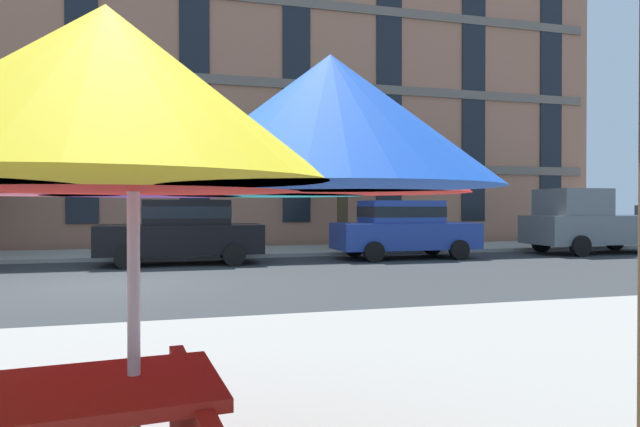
{
  "coord_description": "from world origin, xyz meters",
  "views": [
    {
      "loc": [
        1.19,
        -11.71,
        1.57
      ],
      "look_at": [
        5.23,
        3.2,
        1.4
      ],
      "focal_mm": 30.34,
      "sensor_mm": 36.0,
      "label": 1
    }
  ],
  "objects_px": {
    "sedan_blue": "(404,228)",
    "patio_umbrella": "(133,137)",
    "street_tree_middle": "(345,152)",
    "sedan_black": "(183,230)",
    "pickup_gray": "(593,223)"
  },
  "relations": [
    {
      "from": "sedan_blue",
      "to": "patio_umbrella",
      "type": "distance_m",
      "value": 14.55
    },
    {
      "from": "sedan_blue",
      "to": "patio_umbrella",
      "type": "xyz_separation_m",
      "value": [
        -7.04,
        -12.7,
        0.95
      ]
    },
    {
      "from": "pickup_gray",
      "to": "street_tree_middle",
      "type": "height_order",
      "value": "street_tree_middle"
    },
    {
      "from": "sedan_black",
      "to": "pickup_gray",
      "type": "bearing_deg",
      "value": 0.0
    },
    {
      "from": "sedan_blue",
      "to": "pickup_gray",
      "type": "height_order",
      "value": "pickup_gray"
    },
    {
      "from": "sedan_blue",
      "to": "patio_umbrella",
      "type": "relative_size",
      "value": 1.29
    },
    {
      "from": "sedan_black",
      "to": "street_tree_middle",
      "type": "bearing_deg",
      "value": 27.36
    },
    {
      "from": "patio_umbrella",
      "to": "sedan_black",
      "type": "bearing_deg",
      "value": 88.03
    },
    {
      "from": "sedan_black",
      "to": "patio_umbrella",
      "type": "xyz_separation_m",
      "value": [
        -0.44,
        -12.7,
        0.95
      ]
    },
    {
      "from": "sedan_black",
      "to": "sedan_blue",
      "type": "height_order",
      "value": "same"
    },
    {
      "from": "street_tree_middle",
      "to": "patio_umbrella",
      "type": "relative_size",
      "value": 1.48
    },
    {
      "from": "sedan_black",
      "to": "sedan_blue",
      "type": "relative_size",
      "value": 1.0
    },
    {
      "from": "sedan_blue",
      "to": "street_tree_middle",
      "type": "relative_size",
      "value": 0.87
    },
    {
      "from": "sedan_blue",
      "to": "pickup_gray",
      "type": "distance_m",
      "value": 7.05
    },
    {
      "from": "sedan_blue",
      "to": "street_tree_middle",
      "type": "distance_m",
      "value": 4.02
    }
  ]
}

